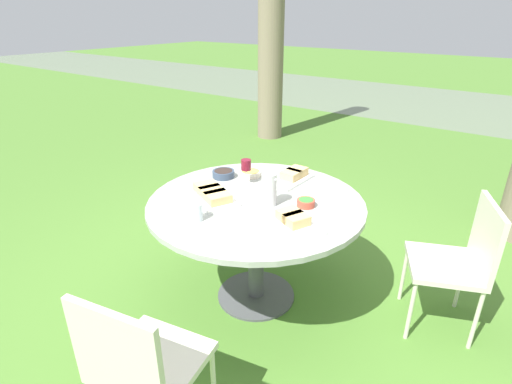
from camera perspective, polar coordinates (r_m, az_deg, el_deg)
ground_plane at (r=3.01m, az=0.00°, el=-14.55°), size 40.00×40.00×0.00m
river_strip at (r=9.92m, az=28.20°, el=10.52°), size 40.00×4.28×0.01m
tree_trunk_far at (r=6.46m, az=2.21°, el=24.36°), size 0.40×0.40×3.80m
dining_table at (r=2.65m, az=0.00°, el=-3.27°), size 1.41×1.41×0.77m
chair_near_left at (r=1.92m, az=-16.31°, el=-22.28°), size 0.52×0.50×0.89m
chair_near_right at (r=2.77m, az=27.16°, el=-8.21°), size 0.56×0.57×0.89m
water_pitcher at (r=2.50m, az=1.91°, el=0.41°), size 0.10×0.10×0.21m
wine_glass at (r=2.80m, az=-1.43°, el=3.73°), size 0.07×0.07×0.18m
platter_bread_main at (r=2.62m, az=-6.29°, el=-0.31°), size 0.45×0.37×0.07m
platter_charcuterie at (r=2.91m, az=5.25°, el=2.26°), size 0.19×0.37×0.08m
platter_sandwich_side at (r=2.29m, az=5.50°, el=-4.16°), size 0.37×0.31×0.08m
bowl_fries at (r=2.99m, az=-0.80°, el=2.75°), size 0.17×0.17×0.04m
bowl_salad at (r=2.53m, az=7.15°, el=-1.49°), size 0.11×0.11×0.05m
bowl_olives at (r=2.97m, az=-4.67°, el=2.66°), size 0.16×0.16×0.05m
cup_water_near at (r=2.36m, az=-8.48°, el=-2.81°), size 0.07×0.07×0.11m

